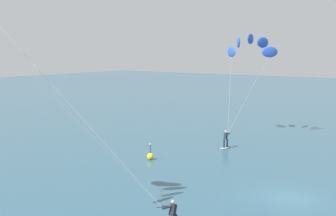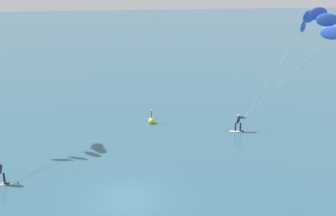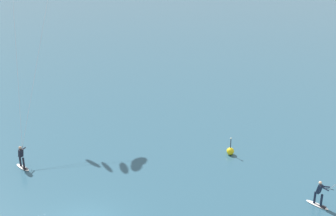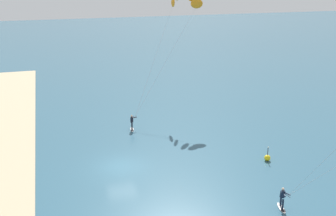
% 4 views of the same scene
% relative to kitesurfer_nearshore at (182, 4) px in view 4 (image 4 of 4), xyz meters
% --- Properties ---
extents(ground_plane, '(240.00, 240.00, 0.00)m').
position_rel_kitesurfer_nearshore_xyz_m(ground_plane, '(14.63, -10.41, -12.56)').
color(ground_plane, '#2D566B').
extents(kitesurfer_nearshore, '(9.30, 10.08, 14.29)m').
position_rel_kitesurfer_nearshore_xyz_m(kitesurfer_nearshore, '(0.00, 0.00, 0.00)').
color(kitesurfer_nearshore, white).
rests_on(kitesurfer_nearshore, ground).
extents(marker_buoy, '(0.56, 0.56, 1.38)m').
position_rel_kitesurfer_nearshore_xyz_m(marker_buoy, '(17.28, 2.47, -12.26)').
color(marker_buoy, yellow).
rests_on(marker_buoy, ground).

